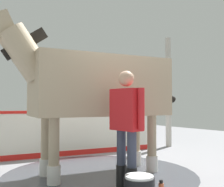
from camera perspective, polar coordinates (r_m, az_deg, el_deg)
ground_plane at (r=5.35m, az=-0.93°, el=-15.09°), size 16.00×16.00×0.02m
wet_patch at (r=4.96m, az=-2.42°, el=-16.02°), size 3.28×3.28×0.00m
barrier_wall at (r=6.55m, az=-8.84°, el=-8.31°), size 4.37×0.90×1.04m
roof_post_far at (r=7.98m, az=11.45°, el=0.33°), size 0.16×0.16×3.04m
horse at (r=4.77m, az=-3.62°, el=1.30°), size 3.62×1.40×2.58m
handler at (r=3.92m, az=2.95°, el=-5.61°), size 0.24×0.67×1.66m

